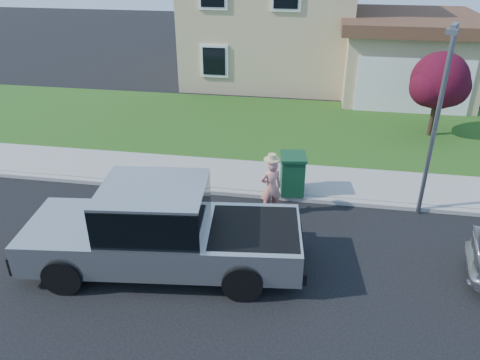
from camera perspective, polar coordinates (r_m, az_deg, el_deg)
name	(u,v)px	position (r m, az deg, el deg)	size (l,w,h in m)	color
ground	(194,252)	(11.37, -5.57, -8.69)	(80.00, 80.00, 0.00)	black
curb	(253,195)	(13.56, 1.59, -1.79)	(40.00, 0.20, 0.12)	gray
sidewalk	(258,177)	(14.52, 2.21, 0.35)	(40.00, 2.00, 0.15)	gray
lawn	(273,127)	(18.62, 4.05, 6.50)	(40.00, 7.00, 0.10)	#1D4012
house	(297,15)	(25.49, 6.98, 19.32)	(14.00, 11.30, 6.85)	tan
pickup_truck	(162,231)	(10.48, -9.49, -6.14)	(6.39, 2.77, 2.04)	black
woman	(271,186)	(12.38, 3.81, -0.78)	(0.69, 0.59, 1.77)	#E58D7D
ornamental_tree	(440,83)	(18.46, 23.20, 10.80)	(2.25, 2.03, 3.08)	black
trash_bin	(292,174)	(13.34, 6.41, 0.78)	(0.81, 0.90, 1.15)	#113E22
street_lamp	(438,114)	(12.50, 22.94, 7.42)	(0.39, 0.65, 5.00)	slate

